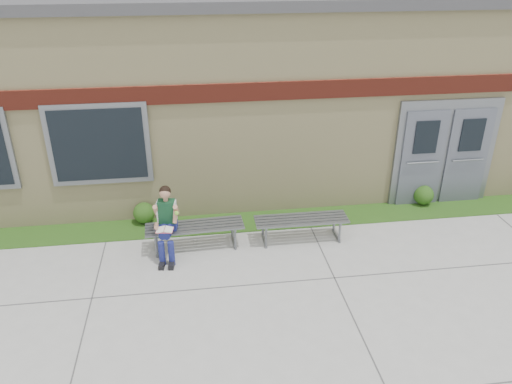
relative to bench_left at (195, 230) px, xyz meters
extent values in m
plane|color=#9E9E99|center=(1.30, -1.81, -0.36)|extent=(80.00, 80.00, 0.00)
cube|color=#1E4612|center=(1.30, 0.79, -0.35)|extent=(16.00, 0.80, 0.02)
cube|color=beige|center=(1.30, 4.19, 1.64)|extent=(16.00, 6.00, 4.00)
cube|color=maroon|center=(1.30, 1.16, 2.24)|extent=(16.00, 0.06, 0.35)
cube|color=slate|center=(-1.70, 1.15, 1.34)|extent=(1.90, 0.08, 1.60)
cube|color=black|center=(-1.70, 1.11, 1.34)|extent=(1.70, 0.04, 1.40)
cube|color=slate|center=(5.30, 1.15, 0.79)|extent=(2.20, 0.08, 2.30)
cube|color=#535763|center=(4.80, 1.10, 0.69)|extent=(0.92, 0.06, 2.10)
cube|color=#535763|center=(5.80, 1.10, 0.69)|extent=(0.92, 0.06, 2.10)
cube|color=slate|center=(0.00, 0.00, 0.09)|extent=(1.81, 0.58, 0.03)
cube|color=slate|center=(-0.72, 0.00, -0.15)|extent=(0.07, 0.50, 0.41)
cube|color=slate|center=(0.72, 0.00, -0.15)|extent=(0.07, 0.50, 0.41)
cube|color=slate|center=(2.00, 0.00, 0.08)|extent=(1.76, 0.50, 0.03)
cube|color=slate|center=(1.30, 0.00, -0.16)|extent=(0.05, 0.49, 0.40)
cube|color=slate|center=(2.70, 0.00, -0.16)|extent=(0.05, 0.49, 0.40)
cube|color=navy|center=(-0.47, -0.05, 0.18)|extent=(0.34, 0.26, 0.15)
cube|color=#0F381C|center=(-0.48, -0.07, 0.47)|extent=(0.32, 0.22, 0.43)
sphere|color=tan|center=(-0.48, -0.08, 0.84)|extent=(0.22, 0.22, 0.20)
sphere|color=black|center=(-0.47, -0.06, 0.86)|extent=(0.23, 0.23, 0.21)
cylinder|color=navy|center=(-0.59, -0.28, 0.20)|extent=(0.19, 0.41, 0.14)
cylinder|color=navy|center=(-0.42, -0.30, 0.20)|extent=(0.19, 0.41, 0.14)
cylinder|color=navy|center=(-0.60, -0.50, -0.13)|extent=(0.11, 0.11, 0.47)
cylinder|color=navy|center=(-0.43, -0.53, -0.13)|extent=(0.11, 0.11, 0.47)
cube|color=black|center=(-0.61, -0.57, -0.31)|extent=(0.12, 0.25, 0.09)
cube|color=black|center=(-0.44, -0.59, -0.31)|extent=(0.12, 0.25, 0.09)
cylinder|color=tan|center=(-0.66, -0.10, 0.53)|extent=(0.11, 0.22, 0.25)
cylinder|color=tan|center=(-0.31, -0.15, 0.53)|extent=(0.11, 0.22, 0.25)
cube|color=white|center=(-0.52, -0.40, 0.29)|extent=(0.31, 0.24, 0.01)
cube|color=#D44F64|center=(-0.52, -0.40, 0.28)|extent=(0.31, 0.25, 0.01)
sphere|color=#7DC634|center=(-0.30, -0.28, 0.53)|extent=(0.08, 0.08, 0.08)
sphere|color=#1E4612|center=(-1.00, 1.04, -0.12)|extent=(0.43, 0.43, 0.43)
sphere|color=#1E4612|center=(4.94, 1.04, -0.13)|extent=(0.43, 0.43, 0.43)
camera|label=1|loc=(0.03, -8.00, 4.69)|focal=35.00mm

